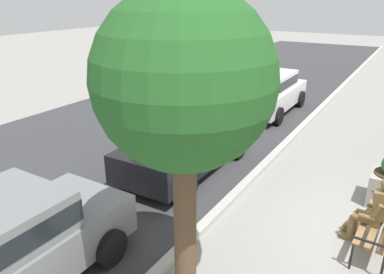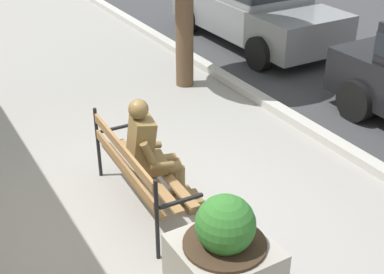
# 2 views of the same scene
# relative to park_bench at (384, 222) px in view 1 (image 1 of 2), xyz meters

# --- Properties ---
(ground_plane) EXTENTS (80.00, 80.00, 0.00)m
(ground_plane) POSITION_rel_park_bench_xyz_m (0.11, 0.08, -0.54)
(ground_plane) COLOR gray
(street_surface) EXTENTS (60.00, 9.00, 0.01)m
(street_surface) POSITION_rel_park_bench_xyz_m (0.11, 7.58, -0.54)
(street_surface) COLOR #38383A
(street_surface) RESTS_ON ground
(curb_stone) EXTENTS (60.00, 0.20, 0.12)m
(curb_stone) POSITION_rel_park_bench_xyz_m (0.11, 2.98, -0.48)
(curb_stone) COLOR #B2AFA8
(curb_stone) RESTS_ON ground
(park_bench) EXTENTS (1.82, 0.61, 0.95)m
(park_bench) POSITION_rel_park_bench_xyz_m (0.00, 0.00, 0.00)
(park_bench) COLOR olive
(park_bench) RESTS_ON ground
(bronze_statue_seated) EXTENTS (0.74, 0.79, 1.37)m
(bronze_statue_seated) POSITION_rel_park_bench_xyz_m (0.03, 0.21, 0.12)
(bronze_statue_seated) COLOR brown
(bronze_statue_seated) RESTS_ON ground
(street_tree_near_bench) EXTENTS (2.18, 2.18, 4.43)m
(street_tree_near_bench) POSITION_rel_park_bench_xyz_m (-2.91, 2.27, 2.75)
(street_tree_near_bench) COLOR brown
(street_tree_near_bench) RESTS_ON ground
(parked_car_black) EXTENTS (4.11, 1.93, 1.56)m
(parked_car_black) POSITION_rel_park_bench_xyz_m (0.88, 4.68, 0.30)
(parked_car_black) COLOR black
(parked_car_black) RESTS_ON ground
(parked_car_white) EXTENTS (4.11, 1.93, 1.56)m
(parked_car_white) POSITION_rel_park_bench_xyz_m (6.86, 4.68, 0.30)
(parked_car_white) COLOR silver
(parked_car_white) RESTS_ON ground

